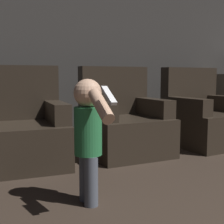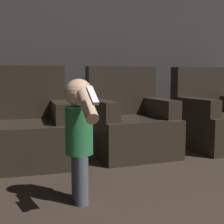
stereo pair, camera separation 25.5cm
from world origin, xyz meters
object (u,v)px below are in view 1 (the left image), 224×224
at_px(armchair_left, 21,131).
at_px(person_toddler, 88,131).
at_px(armchair_middle, 124,124).
at_px(armchair_right, 203,119).

relative_size(armchair_left, person_toddler, 1.15).
distance_m(armchair_middle, person_toddler, 1.47).
xyz_separation_m(armchair_left, armchair_middle, (1.13, 0.00, 0.00)).
height_order(armchair_left, person_toddler, armchair_left).
relative_size(armchair_right, person_toddler, 1.15).
relative_size(armchair_middle, armchair_right, 1.00).
bearing_deg(armchair_middle, person_toddler, -126.91).
bearing_deg(person_toddler, armchair_right, -59.58).
bearing_deg(armchair_left, armchair_right, 2.86).
relative_size(armchair_middle, person_toddler, 1.15).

